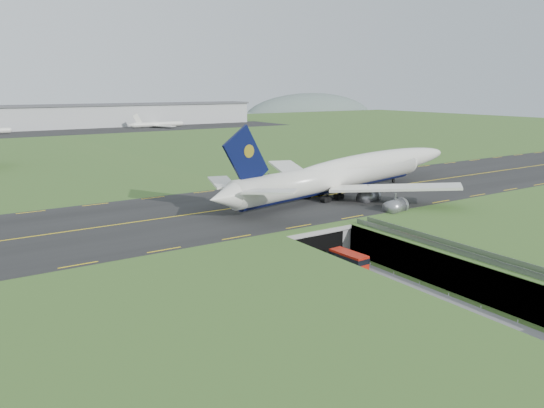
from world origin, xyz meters
TOP-DOWN VIEW (x-y plane):
  - ground at (0.00, 0.00)m, footprint 900.00×900.00m
  - airfield_deck at (0.00, 0.00)m, footprint 800.00×800.00m
  - trench_road at (0.00, -7.50)m, footprint 12.00×75.00m
  - taxiway at (0.00, 33.00)m, footprint 800.00×44.00m
  - tunnel_portal at (0.00, 16.71)m, footprint 17.00×22.30m
  - guideway at (11.00, -19.11)m, footprint 3.00×53.00m
  - jumbo_jet at (29.68, 32.47)m, footprint 92.90×59.24m
  - shuttle_tram at (1.22, 0.74)m, footprint 3.36×7.93m
  - cargo_terminal at (-0.13, 299.41)m, footprint 320.00×67.00m
  - distant_hills at (64.38, 430.00)m, footprint 700.00×91.00m

SIDE VIEW (x-z plane):
  - distant_hills at x=64.38m, z-range -34.00..26.00m
  - ground at x=0.00m, z-range 0.00..0.00m
  - trench_road at x=0.00m, z-range 0.00..0.20m
  - shuttle_tram at x=1.22m, z-range 0.16..3.32m
  - airfield_deck at x=0.00m, z-range 0.00..6.00m
  - tunnel_portal at x=0.00m, z-range 0.33..6.33m
  - guideway at x=11.00m, z-range 1.80..8.85m
  - taxiway at x=0.00m, z-range 6.00..6.18m
  - jumbo_jet at x=29.68m, z-range 1.37..21.40m
  - cargo_terminal at x=-0.13m, z-range 6.16..21.76m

